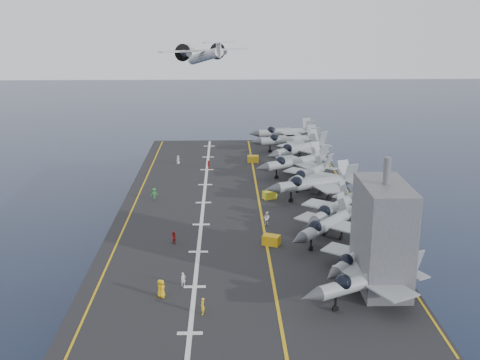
{
  "coord_description": "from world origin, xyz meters",
  "views": [
    {
      "loc": [
        -2.44,
        -91.93,
        41.2
      ],
      "look_at": [
        0.0,
        4.0,
        13.0
      ],
      "focal_mm": 45.0,
      "sensor_mm": 36.0,
      "label": 1
    }
  ],
  "objects_px": {
    "fighter_jet_0": "(368,279)",
    "transport_plane": "(205,56)",
    "island_superstructure": "(383,223)",
    "tow_cart_a": "(271,240)"
  },
  "relations": [
    {
      "from": "island_superstructure",
      "to": "tow_cart_a",
      "type": "bearing_deg",
      "value": 133.05
    },
    {
      "from": "tow_cart_a",
      "to": "transport_plane",
      "type": "distance_m",
      "value": 81.89
    },
    {
      "from": "island_superstructure",
      "to": "tow_cart_a",
      "type": "height_order",
      "value": "island_superstructure"
    },
    {
      "from": "island_superstructure",
      "to": "tow_cart_a",
      "type": "relative_size",
      "value": 5.78
    },
    {
      "from": "island_superstructure",
      "to": "fighter_jet_0",
      "type": "bearing_deg",
      "value": -120.52
    },
    {
      "from": "fighter_jet_0",
      "to": "tow_cart_a",
      "type": "distance_m",
      "value": 18.64
    },
    {
      "from": "island_superstructure",
      "to": "transport_plane",
      "type": "distance_m",
      "value": 94.73
    },
    {
      "from": "fighter_jet_0",
      "to": "transport_plane",
      "type": "distance_m",
      "value": 98.71
    },
    {
      "from": "fighter_jet_0",
      "to": "transport_plane",
      "type": "xyz_separation_m",
      "value": [
        -19.96,
        95.41,
        15.55
      ]
    },
    {
      "from": "island_superstructure",
      "to": "transport_plane",
      "type": "bearing_deg",
      "value": 103.7
    }
  ]
}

